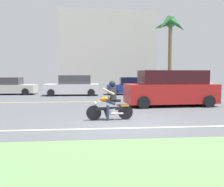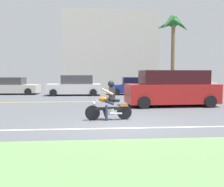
{
  "view_description": "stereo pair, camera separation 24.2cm",
  "coord_description": "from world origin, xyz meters",
  "px_view_note": "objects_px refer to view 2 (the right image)",
  "views": [
    {
      "loc": [
        -1.37,
        -8.83,
        1.78
      ],
      "look_at": [
        -0.12,
        3.33,
        0.83
      ],
      "focal_mm": 41.86,
      "sensor_mm": 36.0,
      "label": 1
    },
    {
      "loc": [
        -1.13,
        -8.85,
        1.78
      ],
      "look_at": [
        -0.12,
        3.33,
        0.83
      ],
      "focal_mm": 41.86,
      "sensor_mm": 36.0,
      "label": 2
    }
  ],
  "objects_px": {
    "suv_nearby": "(172,89)",
    "parked_car_1": "(75,86)",
    "parked_car_3": "(192,85)",
    "palm_tree_0": "(173,30)",
    "motorcyclist": "(109,103)",
    "parked_car_0": "(11,86)",
    "parked_car_2": "(135,86)"
  },
  "relations": [
    {
      "from": "palm_tree_0",
      "to": "parked_car_1",
      "type": "bearing_deg",
      "value": -160.57
    },
    {
      "from": "parked_car_3",
      "to": "parked_car_2",
      "type": "bearing_deg",
      "value": -174.47
    },
    {
      "from": "parked_car_1",
      "to": "palm_tree_0",
      "type": "relative_size",
      "value": 0.6
    },
    {
      "from": "suv_nearby",
      "to": "parked_car_0",
      "type": "relative_size",
      "value": 1.12
    },
    {
      "from": "parked_car_0",
      "to": "motorcyclist",
      "type": "bearing_deg",
      "value": -60.05
    },
    {
      "from": "parked_car_2",
      "to": "parked_car_1",
      "type": "bearing_deg",
      "value": -174.48
    },
    {
      "from": "suv_nearby",
      "to": "parked_car_2",
      "type": "distance_m",
      "value": 7.93
    },
    {
      "from": "motorcyclist",
      "to": "parked_car_3",
      "type": "xyz_separation_m",
      "value": [
        8.19,
        12.38,
        0.14
      ]
    },
    {
      "from": "parked_car_0",
      "to": "parked_car_3",
      "type": "distance_m",
      "value": 15.64
    },
    {
      "from": "parked_car_3",
      "to": "palm_tree_0",
      "type": "distance_m",
      "value": 5.69
    },
    {
      "from": "parked_car_0",
      "to": "parked_car_1",
      "type": "distance_m",
      "value": 5.72
    },
    {
      "from": "motorcyclist",
      "to": "parked_car_3",
      "type": "bearing_deg",
      "value": 56.51
    },
    {
      "from": "parked_car_0",
      "to": "palm_tree_0",
      "type": "xyz_separation_m",
      "value": [
        14.58,
        1.68,
        5.22
      ]
    },
    {
      "from": "parked_car_3",
      "to": "palm_tree_0",
      "type": "bearing_deg",
      "value": 115.42
    },
    {
      "from": "parked_car_0",
      "to": "parked_car_3",
      "type": "relative_size",
      "value": 1.12
    },
    {
      "from": "motorcyclist",
      "to": "suv_nearby",
      "type": "bearing_deg",
      "value": 46.87
    },
    {
      "from": "parked_car_0",
      "to": "parked_car_2",
      "type": "bearing_deg",
      "value": -5.68
    },
    {
      "from": "parked_car_2",
      "to": "motorcyclist",
      "type": "bearing_deg",
      "value": -104.37
    },
    {
      "from": "suv_nearby",
      "to": "motorcyclist",
      "type": "bearing_deg",
      "value": -133.13
    },
    {
      "from": "motorcyclist",
      "to": "palm_tree_0",
      "type": "bearing_deg",
      "value": 63.96
    },
    {
      "from": "suv_nearby",
      "to": "palm_tree_0",
      "type": "xyz_separation_m",
      "value": [
        3.4,
        10.61,
        4.96
      ]
    },
    {
      "from": "motorcyclist",
      "to": "parked_car_2",
      "type": "xyz_separation_m",
      "value": [
        3.04,
        11.88,
        0.05
      ]
    },
    {
      "from": "parked_car_0",
      "to": "palm_tree_0",
      "type": "height_order",
      "value": "palm_tree_0"
    },
    {
      "from": "motorcyclist",
      "to": "parked_car_1",
      "type": "relative_size",
      "value": 0.42
    },
    {
      "from": "motorcyclist",
      "to": "parked_car_1",
      "type": "xyz_separation_m",
      "value": [
        -1.94,
        11.4,
        0.12
      ]
    },
    {
      "from": "suv_nearby",
      "to": "parked_car_1",
      "type": "relative_size",
      "value": 1.19
    },
    {
      "from": "parked_car_3",
      "to": "palm_tree_0",
      "type": "xyz_separation_m",
      "value": [
        -1.05,
        2.22,
        5.13
      ]
    },
    {
      "from": "motorcyclist",
      "to": "suv_nearby",
      "type": "xyz_separation_m",
      "value": [
        3.73,
        3.98,
        0.31
      ]
    },
    {
      "from": "suv_nearby",
      "to": "parked_car_0",
      "type": "xyz_separation_m",
      "value": [
        -11.18,
        8.94,
        -0.26
      ]
    },
    {
      "from": "parked_car_2",
      "to": "parked_car_0",
      "type": "bearing_deg",
      "value": 174.32
    },
    {
      "from": "motorcyclist",
      "to": "parked_car_2",
      "type": "height_order",
      "value": "motorcyclist"
    },
    {
      "from": "motorcyclist",
      "to": "parked_car_3",
      "type": "height_order",
      "value": "parked_car_3"
    }
  ]
}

